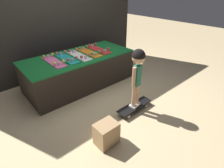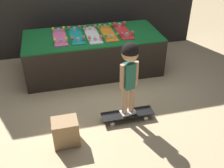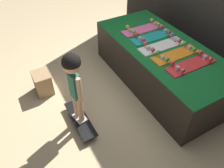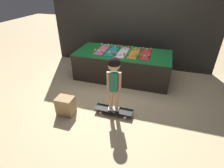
# 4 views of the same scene
# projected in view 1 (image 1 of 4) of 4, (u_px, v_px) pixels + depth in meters

# --- Properties ---
(ground_plane) EXTENTS (16.00, 16.00, 0.00)m
(ground_plane) POSITION_uv_depth(u_px,v_px,m) (97.00, 94.00, 3.33)
(ground_plane) COLOR tan
(back_wall) EXTENTS (4.18, 0.10, 2.55)m
(back_wall) POSITION_uv_depth(u_px,v_px,m) (55.00, 15.00, 3.58)
(back_wall) COLOR black
(back_wall) RESTS_ON ground_plane
(display_rack) EXTENTS (2.12, 0.96, 0.62)m
(display_rack) POSITION_uv_depth(u_px,v_px,m) (80.00, 70.00, 3.54)
(display_rack) COLOR black
(display_rack) RESTS_ON ground_plane
(skateboard_pink_on_rack) EXTENTS (0.20, 0.67, 0.09)m
(skateboard_pink_on_rack) POSITION_uv_depth(u_px,v_px,m) (54.00, 61.00, 3.10)
(skateboard_pink_on_rack) COLOR pink
(skateboard_pink_on_rack) RESTS_ON display_rack
(skateboard_teal_on_rack) EXTENTS (0.20, 0.67, 0.09)m
(skateboard_teal_on_rack) POSITION_uv_depth(u_px,v_px,m) (66.00, 58.00, 3.24)
(skateboard_teal_on_rack) COLOR teal
(skateboard_teal_on_rack) RESTS_ON display_rack
(skateboard_white_on_rack) EXTENTS (0.20, 0.67, 0.09)m
(skateboard_white_on_rack) POSITION_uv_depth(u_px,v_px,m) (79.00, 55.00, 3.36)
(skateboard_white_on_rack) COLOR white
(skateboard_white_on_rack) RESTS_ON display_rack
(skateboard_orange_on_rack) EXTENTS (0.20, 0.67, 0.09)m
(skateboard_orange_on_rack) POSITION_uv_depth(u_px,v_px,m) (89.00, 52.00, 3.52)
(skateboard_orange_on_rack) COLOR orange
(skateboard_orange_on_rack) RESTS_ON display_rack
(skateboard_red_on_rack) EXTENTS (0.20, 0.67, 0.09)m
(skateboard_red_on_rack) POSITION_uv_depth(u_px,v_px,m) (98.00, 49.00, 3.67)
(skateboard_red_on_rack) COLOR red
(skateboard_red_on_rack) RESTS_ON display_rack
(skateboard_on_floor) EXTENTS (0.66, 0.19, 0.09)m
(skateboard_on_floor) POSITION_uv_depth(u_px,v_px,m) (135.00, 106.00, 2.88)
(skateboard_on_floor) COLOR black
(skateboard_on_floor) RESTS_ON ground_plane
(child) EXTENTS (0.23, 0.19, 0.96)m
(child) POSITION_uv_depth(u_px,v_px,m) (138.00, 68.00, 2.54)
(child) COLOR silver
(child) RESTS_ON skateboard_on_floor
(storage_box) EXTENTS (0.29, 0.22, 0.32)m
(storage_box) POSITION_uv_depth(u_px,v_px,m) (106.00, 134.00, 2.24)
(storage_box) COLOR #A37F56
(storage_box) RESTS_ON ground_plane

